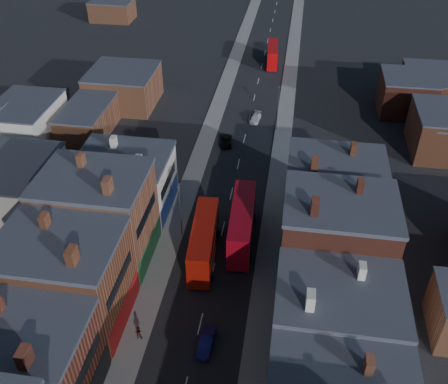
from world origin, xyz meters
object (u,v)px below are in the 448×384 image
(bus_2, at_px, (272,54))
(ped_1, at_px, (138,332))
(car_2, at_px, (226,141))
(bus_1, at_px, (242,223))
(car_1, at_px, (206,342))
(car_3, at_px, (256,118))
(bus_0, at_px, (204,241))

(bus_2, relative_size, ped_1, 6.14)
(bus_2, relative_size, car_2, 2.37)
(ped_1, bearing_deg, bus_2, -93.79)
(bus_1, height_order, car_1, bus_1)
(bus_1, distance_m, car_3, 32.62)
(car_2, relative_size, ped_1, 2.59)
(car_1, height_order, ped_1, ped_1)
(car_1, bearing_deg, car_2, 98.80)
(car_1, relative_size, car_2, 0.96)
(bus_1, relative_size, car_3, 3.15)
(bus_0, bearing_deg, car_3, 81.64)
(car_3, bearing_deg, bus_0, -86.89)
(bus_2, xyz_separation_m, car_1, (-0.94, -76.22, -1.64))
(bus_0, xyz_separation_m, car_2, (-1.38, 27.35, -2.15))
(bus_0, bearing_deg, bus_2, 82.58)
(bus_1, distance_m, car_2, 24.28)
(car_1, bearing_deg, car_3, 93.03)
(bus_1, xyz_separation_m, car_3, (-1.56, 32.50, -2.28))
(bus_0, height_order, ped_1, bus_0)
(bus_2, distance_m, car_2, 36.20)
(bus_1, bearing_deg, car_2, 100.93)
(ped_1, bearing_deg, car_3, -96.00)
(bus_0, height_order, car_3, bus_0)
(ped_1, bearing_deg, bus_1, -115.09)
(car_1, distance_m, ped_1, 7.26)
(car_3, distance_m, ped_1, 50.00)
(car_3, bearing_deg, car_2, -107.05)
(bus_1, xyz_separation_m, car_2, (-5.64, 23.50, -2.27))
(car_2, bearing_deg, car_1, -91.39)
(bus_0, distance_m, bus_1, 5.74)
(bus_2, bearing_deg, ped_1, -99.91)
(bus_2, height_order, car_1, bus_2)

